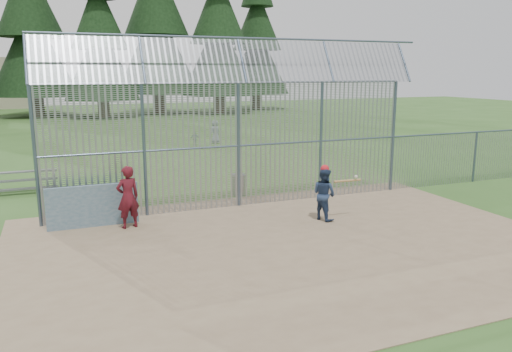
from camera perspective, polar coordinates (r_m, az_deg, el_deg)
name	(u,v)px	position (r m, az deg, el deg)	size (l,w,h in m)	color
ground	(284,238)	(13.35, 3.22, -7.11)	(120.00, 120.00, 0.00)	#2D511E
dirt_infield	(292,244)	(12.92, 4.17, -7.73)	(14.00, 10.00, 0.02)	#756047
dugout_wall	(93,206)	(14.81, -18.14, -3.27)	(2.50, 0.12, 1.20)	#38566B
batter	(324,194)	(14.85, 7.79, -2.05)	(0.75, 0.59, 1.55)	navy
onlooker	(128,197)	(14.36, -14.44, -2.35)	(0.65, 0.42, 1.77)	maroon
bg_kid_standing	(215,132)	(30.88, -4.69, 5.08)	(0.70, 0.46, 1.44)	slate
bg_kid_seated	(195,139)	(29.82, -7.00, 4.25)	(0.52, 0.21, 0.88)	slate
batting_gear	(331,172)	(14.75, 8.52, 0.48)	(1.25, 0.39, 0.54)	red
trash_can	(238,184)	(17.84, -2.04, -0.96)	(0.56, 0.56, 0.82)	gray
bleacher	(13,182)	(20.11, -25.99, -0.62)	(3.00, 0.95, 0.72)	slate
backstop_fence	(291,132)	(16.62, 3.97, 5.00)	(20.09, 0.81, 5.30)	#47566B
conifer_row	(126,5)	(53.82, -14.66, 18.41)	(38.48, 12.26, 20.20)	#332319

